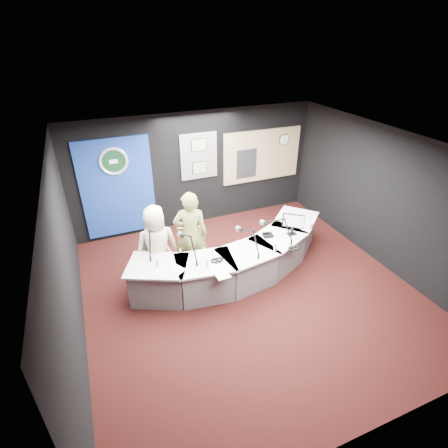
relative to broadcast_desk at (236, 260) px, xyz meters
name	(u,v)px	position (x,y,z in m)	size (l,w,h in m)	color
ground	(249,290)	(0.05, -0.55, -0.38)	(6.00, 6.00, 0.00)	black
ceiling	(256,149)	(0.05, -0.55, 2.42)	(6.00, 6.00, 0.02)	silver
wall_back	(197,170)	(0.05, 2.45, 1.02)	(6.00, 0.02, 2.80)	black
wall_front	(381,363)	(0.05, -3.55, 1.02)	(6.00, 0.02, 2.80)	black
wall_left	(66,268)	(-2.95, -0.55, 1.02)	(0.02, 6.00, 2.80)	black
wall_right	(386,199)	(3.05, -0.55, 1.02)	(0.02, 6.00, 2.80)	black
broadcast_desk	(236,260)	(0.00, 0.00, 0.00)	(4.50, 1.90, 0.75)	silver
backdrop_panel	(118,188)	(-1.85, 2.42, 0.88)	(1.60, 0.05, 2.30)	navy
agency_seal	(113,161)	(-1.85, 2.38, 1.52)	(0.63, 0.63, 0.07)	silver
seal_center	(113,161)	(-1.85, 2.38, 1.52)	(0.48, 0.48, 0.01)	black
pinboard	(199,156)	(0.10, 2.42, 1.38)	(0.90, 0.04, 1.10)	slate
framed_photo_upper	(199,145)	(0.10, 2.39, 1.65)	(0.34, 0.02, 0.27)	gray
framed_photo_lower	(200,168)	(0.10, 2.39, 1.09)	(0.34, 0.02, 0.27)	gray
booth_window_frame	(262,155)	(1.80, 2.42, 1.18)	(2.12, 0.06, 1.32)	tan
booth_glow	(262,156)	(1.80, 2.41, 1.18)	(2.00, 0.02, 1.20)	#FFF0A1
equipment_rack	(246,164)	(1.35, 2.39, 1.03)	(0.55, 0.02, 0.75)	black
wall_clock	(284,140)	(2.40, 2.39, 1.52)	(0.28, 0.28, 0.01)	white
armchair_left	(159,261)	(-1.45, 0.44, 0.09)	(0.52, 0.52, 0.92)	#A6754B
armchair_right	(192,252)	(-0.78, 0.41, 0.12)	(0.56, 0.56, 1.00)	#A6754B
draped_jacket	(155,247)	(-1.46, 0.69, 0.24)	(0.50, 0.10, 0.70)	slate
person_man	(157,245)	(-1.45, 0.44, 0.44)	(0.80, 0.52, 1.63)	beige
person_woman	(191,235)	(-0.78, 0.41, 0.53)	(0.66, 0.44, 1.82)	olive
computer_monitor	(293,221)	(1.20, -0.10, 0.70)	(0.47, 0.03, 0.32)	black
desk_phone	(268,235)	(0.71, 0.02, 0.40)	(0.20, 0.16, 0.05)	black
headphones_near	(294,248)	(0.94, -0.58, 0.39)	(0.23, 0.23, 0.04)	black
headphones_far	(217,260)	(-0.55, -0.38, 0.39)	(0.20, 0.20, 0.03)	black
paper_stack	(177,269)	(-1.29, -0.34, 0.38)	(0.19, 0.27, 0.00)	white
notepad	(221,273)	(-0.61, -0.75, 0.38)	(0.23, 0.33, 0.00)	white
boom_mic_a	(152,238)	(-1.53, 0.36, 0.68)	(0.36, 0.69, 0.60)	black
boom_mic_b	(188,244)	(-0.99, -0.08, 0.68)	(0.23, 0.73, 0.60)	black
boom_mic_c	(248,238)	(0.10, -0.31, 0.68)	(0.26, 0.72, 0.60)	black
boom_mic_d	(277,228)	(0.78, -0.19, 0.68)	(0.53, 0.58, 0.60)	black
water_bottles	(245,247)	(0.04, -0.29, 0.46)	(3.29, 0.44, 0.18)	silver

